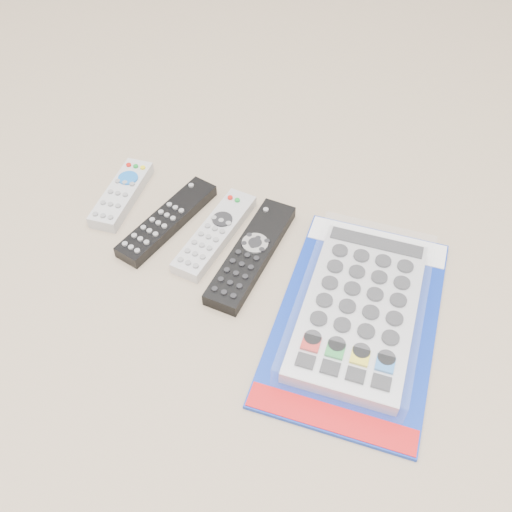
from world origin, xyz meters
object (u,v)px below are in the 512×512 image
at_px(remote_small_grey, 122,194).
at_px(remote_silver_dvd, 215,233).
at_px(jumbo_remote_packaged, 359,308).
at_px(remote_large_black, 251,254).
at_px(remote_slim_black, 167,220).

height_order(remote_small_grey, remote_silver_dvd, remote_small_grey).
distance_m(remote_silver_dvd, jumbo_remote_packaged, 0.27).
relative_size(remote_silver_dvd, remote_large_black, 0.86).
bearing_deg(remote_silver_dvd, jumbo_remote_packaged, -9.02).
height_order(remote_small_grey, remote_slim_black, same).
distance_m(remote_small_grey, remote_silver_dvd, 0.19).
bearing_deg(remote_large_black, remote_slim_black, 176.82).
xyz_separation_m(remote_small_grey, remote_silver_dvd, (0.19, -0.02, -0.00)).
height_order(remote_large_black, jumbo_remote_packaged, jumbo_remote_packaged).
relative_size(remote_large_black, jumbo_remote_packaged, 0.59).
bearing_deg(remote_slim_black, remote_large_black, 6.41).
bearing_deg(remote_large_black, jumbo_remote_packaged, -11.28).
bearing_deg(remote_large_black, remote_silver_dvd, 167.61).
xyz_separation_m(remote_small_grey, remote_slim_black, (0.10, -0.02, -0.00)).
height_order(remote_silver_dvd, jumbo_remote_packaged, jumbo_remote_packaged).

